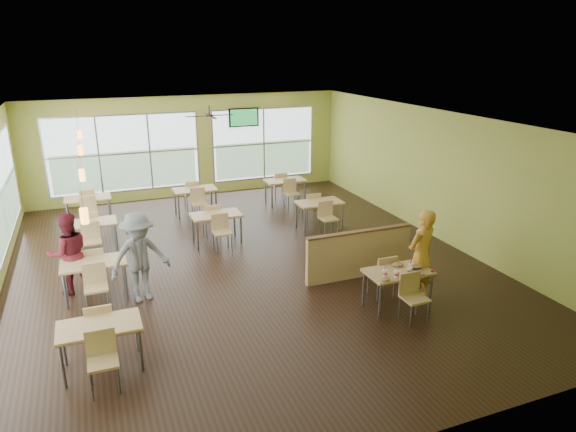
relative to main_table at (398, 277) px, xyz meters
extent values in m
plane|color=black|center=(-2.00, 3.00, -0.63)|extent=(12.00, 12.00, 0.00)
plane|color=white|center=(-2.00, 3.00, 2.57)|extent=(12.00, 12.00, 0.00)
cube|color=#BDB44C|center=(-2.00, 9.00, 0.97)|extent=(10.00, 0.04, 3.20)
cube|color=#BDB44C|center=(-2.00, -3.00, 0.97)|extent=(10.00, 0.04, 3.20)
cube|color=#BDB44C|center=(3.00, 3.00, 0.97)|extent=(0.04, 12.00, 3.20)
cube|color=white|center=(-6.98, 6.00, 0.89)|extent=(0.02, 4.50, 2.35)
cube|color=white|center=(-4.00, 8.98, 0.89)|extent=(4.50, 0.02, 2.35)
cube|color=white|center=(0.50, 8.98, 0.89)|extent=(3.50, 0.02, 2.35)
cube|color=#B7BABC|center=(-1.75, 8.97, -0.28)|extent=(8.00, 0.04, 0.05)
cube|color=#D7B773|center=(0.00, 0.00, 0.10)|extent=(1.20, 0.70, 0.04)
cube|color=brown|center=(0.00, 0.00, 0.07)|extent=(1.22, 0.71, 0.01)
cylinder|color=slate|center=(-0.54, -0.29, -0.28)|extent=(0.05, 0.05, 0.71)
cylinder|color=slate|center=(0.54, -0.29, -0.28)|extent=(0.05, 0.05, 0.71)
cylinder|color=slate|center=(-0.54, 0.29, -0.28)|extent=(0.05, 0.05, 0.71)
cylinder|color=slate|center=(0.54, 0.29, -0.28)|extent=(0.05, 0.05, 0.71)
cube|color=#D7B773|center=(0.00, 0.55, -0.18)|extent=(0.42, 0.42, 0.04)
cube|color=#D7B773|center=(0.00, 0.74, 0.04)|extent=(0.42, 0.04, 0.40)
cube|color=#D7B773|center=(0.00, -0.55, -0.18)|extent=(0.42, 0.42, 0.04)
cube|color=#D7B773|center=(0.00, -0.74, 0.04)|extent=(0.42, 0.04, 0.40)
cube|color=#D7B773|center=(0.00, 1.45, -0.13)|extent=(2.40, 0.12, 1.00)
cube|color=brown|center=(0.00, 1.45, 0.39)|extent=(2.40, 0.14, 0.04)
cube|color=#D7B773|center=(-5.20, 0.00, 0.10)|extent=(1.20, 0.70, 0.04)
cube|color=brown|center=(-5.20, 0.00, 0.07)|extent=(1.22, 0.71, 0.01)
cylinder|color=slate|center=(-5.74, -0.29, -0.28)|extent=(0.05, 0.05, 0.71)
cylinder|color=slate|center=(-4.66, -0.29, -0.28)|extent=(0.05, 0.05, 0.71)
cylinder|color=slate|center=(-5.74, 0.29, -0.28)|extent=(0.05, 0.05, 0.71)
cylinder|color=slate|center=(-4.66, 0.29, -0.28)|extent=(0.05, 0.05, 0.71)
cube|color=#D7B773|center=(-5.20, 0.55, -0.18)|extent=(0.42, 0.42, 0.04)
cube|color=#D7B773|center=(-5.20, 0.74, 0.04)|extent=(0.42, 0.04, 0.40)
cube|color=#D7B773|center=(-5.20, -0.55, -0.18)|extent=(0.42, 0.42, 0.04)
cube|color=#D7B773|center=(-5.20, -0.74, 0.04)|extent=(0.42, 0.04, 0.40)
cube|color=#D7B773|center=(-5.20, 2.50, 0.10)|extent=(1.20, 0.70, 0.04)
cube|color=brown|center=(-5.20, 2.50, 0.07)|extent=(1.22, 0.71, 0.01)
cylinder|color=slate|center=(-5.74, 2.21, -0.28)|extent=(0.05, 0.05, 0.71)
cylinder|color=slate|center=(-4.66, 2.21, -0.28)|extent=(0.05, 0.05, 0.71)
cylinder|color=slate|center=(-5.74, 2.79, -0.28)|extent=(0.05, 0.05, 0.71)
cylinder|color=slate|center=(-4.66, 2.79, -0.28)|extent=(0.05, 0.05, 0.71)
cube|color=#D7B773|center=(-5.20, 3.05, -0.18)|extent=(0.42, 0.42, 0.04)
cube|color=#D7B773|center=(-5.20, 3.24, 0.04)|extent=(0.42, 0.04, 0.40)
cube|color=#D7B773|center=(-5.20, 1.95, -0.18)|extent=(0.42, 0.42, 0.04)
cube|color=#D7B773|center=(-5.20, 1.76, 0.04)|extent=(0.42, 0.04, 0.40)
cube|color=#D7B773|center=(-5.20, 5.00, 0.10)|extent=(1.20, 0.70, 0.04)
cube|color=brown|center=(-5.20, 5.00, 0.07)|extent=(1.22, 0.71, 0.01)
cylinder|color=slate|center=(-5.74, 4.71, -0.28)|extent=(0.05, 0.05, 0.71)
cylinder|color=slate|center=(-4.66, 4.71, -0.28)|extent=(0.05, 0.05, 0.71)
cylinder|color=slate|center=(-5.74, 5.29, -0.28)|extent=(0.05, 0.05, 0.71)
cylinder|color=slate|center=(-4.66, 5.29, -0.28)|extent=(0.05, 0.05, 0.71)
cube|color=#D7B773|center=(-5.20, 5.55, -0.18)|extent=(0.42, 0.42, 0.04)
cube|color=#D7B773|center=(-5.20, 5.74, 0.04)|extent=(0.42, 0.04, 0.40)
cube|color=#D7B773|center=(-5.20, 4.45, -0.18)|extent=(0.42, 0.42, 0.04)
cube|color=#D7B773|center=(-5.20, 4.26, 0.04)|extent=(0.42, 0.04, 0.40)
cube|color=#D7B773|center=(-5.20, 7.20, 0.10)|extent=(1.20, 0.70, 0.04)
cube|color=brown|center=(-5.20, 7.20, 0.07)|extent=(1.22, 0.71, 0.01)
cylinder|color=slate|center=(-5.74, 6.91, -0.28)|extent=(0.05, 0.05, 0.71)
cylinder|color=slate|center=(-4.66, 6.91, -0.28)|extent=(0.05, 0.05, 0.71)
cylinder|color=slate|center=(-5.74, 7.49, -0.28)|extent=(0.05, 0.05, 0.71)
cylinder|color=slate|center=(-4.66, 7.49, -0.28)|extent=(0.05, 0.05, 0.71)
cube|color=#D7B773|center=(-5.20, 7.75, -0.18)|extent=(0.42, 0.42, 0.04)
cube|color=#D7B773|center=(-5.20, 7.94, 0.04)|extent=(0.42, 0.04, 0.40)
cube|color=#D7B773|center=(-5.20, 6.65, -0.18)|extent=(0.42, 0.42, 0.04)
cube|color=#D7B773|center=(-5.20, 6.46, 0.04)|extent=(0.42, 0.04, 0.40)
cube|color=#D7B773|center=(-2.30, 4.50, 0.10)|extent=(1.20, 0.70, 0.04)
cube|color=brown|center=(-2.30, 4.50, 0.07)|extent=(1.22, 0.71, 0.01)
cylinder|color=slate|center=(-2.84, 4.21, -0.28)|extent=(0.05, 0.05, 0.71)
cylinder|color=slate|center=(-1.76, 4.21, -0.28)|extent=(0.05, 0.05, 0.71)
cylinder|color=slate|center=(-2.84, 4.79, -0.28)|extent=(0.05, 0.05, 0.71)
cylinder|color=slate|center=(-1.76, 4.79, -0.28)|extent=(0.05, 0.05, 0.71)
cube|color=#D7B773|center=(-2.30, 5.05, -0.18)|extent=(0.42, 0.42, 0.04)
cube|color=#D7B773|center=(-2.30, 5.24, 0.04)|extent=(0.42, 0.04, 0.40)
cube|color=#D7B773|center=(-2.30, 3.95, -0.18)|extent=(0.42, 0.42, 0.04)
cube|color=#D7B773|center=(-2.30, 3.76, 0.04)|extent=(0.42, 0.04, 0.40)
cube|color=#D7B773|center=(-2.30, 7.00, 0.10)|extent=(1.20, 0.70, 0.04)
cube|color=brown|center=(-2.30, 7.00, 0.07)|extent=(1.22, 0.71, 0.01)
cylinder|color=slate|center=(-2.84, 6.71, -0.28)|extent=(0.05, 0.05, 0.71)
cylinder|color=slate|center=(-1.76, 6.71, -0.28)|extent=(0.05, 0.05, 0.71)
cylinder|color=slate|center=(-2.84, 7.29, -0.28)|extent=(0.05, 0.05, 0.71)
cylinder|color=slate|center=(-1.76, 7.29, -0.28)|extent=(0.05, 0.05, 0.71)
cube|color=#D7B773|center=(-2.30, 7.55, -0.18)|extent=(0.42, 0.42, 0.04)
cube|color=#D7B773|center=(-2.30, 7.74, 0.04)|extent=(0.42, 0.04, 0.40)
cube|color=#D7B773|center=(-2.30, 6.45, -0.18)|extent=(0.42, 0.42, 0.04)
cube|color=#D7B773|center=(-2.30, 6.26, 0.04)|extent=(0.42, 0.04, 0.40)
cube|color=#D7B773|center=(0.50, 4.50, 0.10)|extent=(1.20, 0.70, 0.04)
cube|color=brown|center=(0.50, 4.50, 0.07)|extent=(1.22, 0.71, 0.01)
cylinder|color=slate|center=(-0.04, 4.21, -0.28)|extent=(0.05, 0.05, 0.71)
cylinder|color=slate|center=(1.04, 4.21, -0.28)|extent=(0.05, 0.05, 0.71)
cylinder|color=slate|center=(-0.04, 4.79, -0.28)|extent=(0.05, 0.05, 0.71)
cylinder|color=slate|center=(1.04, 4.79, -0.28)|extent=(0.05, 0.05, 0.71)
cube|color=#D7B773|center=(0.50, 5.05, -0.18)|extent=(0.42, 0.42, 0.04)
cube|color=#D7B773|center=(0.50, 5.24, 0.04)|extent=(0.42, 0.04, 0.40)
cube|color=#D7B773|center=(0.50, 3.95, -0.18)|extent=(0.42, 0.42, 0.04)
cube|color=#D7B773|center=(0.50, 3.76, 0.04)|extent=(0.42, 0.04, 0.40)
cube|color=#D7B773|center=(0.50, 7.00, 0.10)|extent=(1.20, 0.70, 0.04)
cube|color=brown|center=(0.50, 7.00, 0.07)|extent=(1.22, 0.71, 0.01)
cylinder|color=slate|center=(-0.04, 6.71, -0.28)|extent=(0.05, 0.05, 0.71)
cylinder|color=slate|center=(1.04, 6.71, -0.28)|extent=(0.05, 0.05, 0.71)
cylinder|color=slate|center=(-0.04, 7.29, -0.28)|extent=(0.05, 0.05, 0.71)
cylinder|color=slate|center=(1.04, 7.29, -0.28)|extent=(0.05, 0.05, 0.71)
cube|color=#D7B773|center=(0.50, 7.55, -0.18)|extent=(0.42, 0.42, 0.04)
cube|color=#D7B773|center=(0.50, 7.74, 0.04)|extent=(0.42, 0.04, 0.40)
cube|color=#D7B773|center=(0.50, 6.45, -0.18)|extent=(0.42, 0.42, 0.04)
cube|color=#D7B773|center=(0.50, 6.26, 0.04)|extent=(0.42, 0.04, 0.40)
cylinder|color=#2D2119|center=(-5.20, 0.00, 2.22)|extent=(0.01, 0.01, 0.70)
cylinder|color=orange|center=(-5.20, 0.00, 1.82)|extent=(0.11, 0.11, 0.22)
cylinder|color=#2D2119|center=(-5.20, 2.50, 2.22)|extent=(0.01, 0.01, 0.70)
cylinder|color=orange|center=(-5.20, 2.50, 1.82)|extent=(0.11, 0.11, 0.22)
cylinder|color=#2D2119|center=(-5.20, 5.00, 2.22)|extent=(0.01, 0.01, 0.70)
cylinder|color=orange|center=(-5.20, 5.00, 1.82)|extent=(0.11, 0.11, 0.22)
cylinder|color=#2D2119|center=(-5.20, 7.20, 2.22)|extent=(0.01, 0.01, 0.70)
cylinder|color=orange|center=(-5.20, 7.20, 1.82)|extent=(0.11, 0.11, 0.22)
cylinder|color=#2D2119|center=(-2.00, 6.00, 2.45)|extent=(0.03, 0.03, 0.24)
cylinder|color=#2D2119|center=(-2.00, 6.00, 2.31)|extent=(0.16, 0.16, 0.06)
cube|color=#2D2119|center=(-1.65, 6.00, 2.31)|extent=(0.55, 0.10, 0.01)
cube|color=#2D2119|center=(-2.00, 6.35, 2.31)|extent=(0.10, 0.55, 0.01)
cube|color=#2D2119|center=(-2.35, 6.00, 2.31)|extent=(0.55, 0.10, 0.01)
cube|color=#2D2119|center=(-2.00, 5.65, 2.31)|extent=(0.10, 0.55, 0.01)
cube|color=black|center=(-0.20, 8.90, 1.82)|extent=(1.00, 0.06, 0.60)
cube|color=green|center=(-0.20, 8.87, 1.82)|extent=(0.90, 0.01, 0.52)
imported|color=orange|center=(0.57, 0.12, 0.28)|extent=(0.77, 0.62, 1.82)
imported|color=maroon|center=(-5.63, 2.94, 0.19)|extent=(0.89, 0.75, 1.64)
imported|color=slate|center=(-4.37, 2.08, 0.25)|extent=(1.27, 0.91, 1.77)
cone|color=white|center=(-0.36, -0.12, 0.18)|extent=(0.09, 0.09, 0.12)
cylinder|color=red|center=(-0.36, -0.12, 0.18)|extent=(0.08, 0.08, 0.03)
cylinder|color=white|center=(-0.36, -0.12, 0.24)|extent=(0.09, 0.09, 0.01)
cylinder|color=#1E95EE|center=(-0.36, -0.12, 0.35)|extent=(0.03, 0.06, 0.22)
cone|color=white|center=(-0.19, -0.24, 0.18)|extent=(0.09, 0.09, 0.13)
cylinder|color=red|center=(-0.19, -0.24, 0.19)|extent=(0.09, 0.09, 0.04)
cylinder|color=white|center=(-0.19, -0.24, 0.25)|extent=(0.10, 0.10, 0.01)
cylinder|color=#CED01F|center=(-0.19, -0.24, 0.36)|extent=(0.01, 0.06, 0.23)
cone|color=white|center=(0.11, -0.20, 0.18)|extent=(0.09, 0.09, 0.12)
cylinder|color=red|center=(0.11, -0.20, 0.18)|extent=(0.09, 0.09, 0.04)
cylinder|color=white|center=(0.11, -0.20, 0.25)|extent=(0.10, 0.10, 0.01)
cylinder|color=red|center=(0.11, -0.20, 0.36)|extent=(0.02, 0.06, 0.22)
cone|color=white|center=(0.22, -0.06, 0.18)|extent=(0.09, 0.09, 0.12)
cylinder|color=red|center=(0.22, -0.06, 0.18)|extent=(0.09, 0.09, 0.04)
cylinder|color=white|center=(0.22, -0.06, 0.25)|extent=(0.10, 0.10, 0.01)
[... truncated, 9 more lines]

